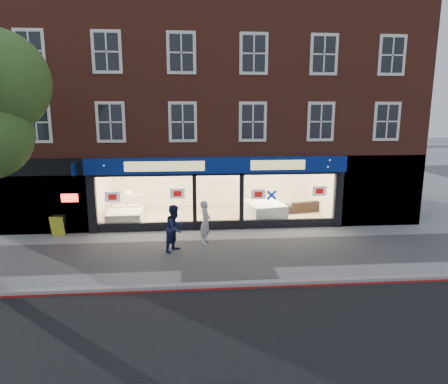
{
  "coord_description": "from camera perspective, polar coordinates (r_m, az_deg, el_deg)",
  "views": [
    {
      "loc": [
        -1.23,
        -14.25,
        5.3
      ],
      "look_at": [
        0.21,
        2.5,
        1.84
      ],
      "focal_mm": 32.0,
      "sensor_mm": 36.0,
      "label": 1
    }
  ],
  "objects": [
    {
      "name": "kerb_line",
      "position": [
        12.4,
        1.28,
        -13.63
      ],
      "size": [
        60.0,
        0.1,
        0.01
      ],
      "primitive_type": "cube",
      "color": "#8C0A07",
      "rests_on": "ground"
    },
    {
      "name": "display_bed",
      "position": [
        19.46,
        -13.87,
        -3.22
      ],
      "size": [
        1.72,
        2.08,
        1.15
      ],
      "rotation": [
        0.0,
        0.0,
        0.03
      ],
      "color": "beige",
      "rests_on": "showroom_floor"
    },
    {
      "name": "pedestrian_blue",
      "position": [
        15.3,
        -7.02,
        -5.14
      ],
      "size": [
        1.06,
        1.11,
        1.81
      ],
      "primitive_type": "imported",
      "rotation": [
        0.0,
        0.0,
        0.97
      ],
      "color": "#181C45",
      "rests_on": "ground"
    },
    {
      "name": "pedestrian_grey",
      "position": [
        16.05,
        -2.65,
        -4.36
      ],
      "size": [
        0.59,
        0.74,
        1.76
      ],
      "primitive_type": "imported",
      "rotation": [
        0.0,
        0.0,
        1.27
      ],
      "color": "#B2B6BB",
      "rests_on": "ground"
    },
    {
      "name": "bedside_table",
      "position": [
        21.16,
        -13.41,
        -2.14
      ],
      "size": [
        0.48,
        0.48,
        0.55
      ],
      "primitive_type": "cube",
      "rotation": [
        0.0,
        0.0,
        0.07
      ],
      "color": "brown",
      "rests_on": "showroom_floor"
    },
    {
      "name": "kerb_stone",
      "position": [
        12.56,
        1.18,
        -13.02
      ],
      "size": [
        60.0,
        0.25,
        0.12
      ],
      "primitive_type": "cube",
      "color": "gray",
      "rests_on": "ground"
    },
    {
      "name": "building",
      "position": [
        21.26,
        -1.71,
        15.34
      ],
      "size": [
        19.0,
        8.26,
        10.3
      ],
      "color": "brown",
      "rests_on": "ground"
    },
    {
      "name": "ground",
      "position": [
        15.25,
        0.01,
        -8.69
      ],
      "size": [
        120.0,
        120.0,
        0.0
      ],
      "primitive_type": "plane",
      "color": "gray",
      "rests_on": "ground"
    },
    {
      "name": "showroom_floor",
      "position": [
        20.23,
        -1.28,
        -3.4
      ],
      "size": [
        11.0,
        4.5,
        0.1
      ],
      "primitive_type": "cube",
      "color": "tan",
      "rests_on": "ground"
    },
    {
      "name": "mattress_stack",
      "position": [
        19.44,
        5.77,
        -2.7
      ],
      "size": [
        1.98,
        2.32,
        0.81
      ],
      "rotation": [
        0.0,
        0.0,
        0.2
      ],
      "color": "white",
      "rests_on": "showroom_floor"
    },
    {
      "name": "a_board",
      "position": [
        18.52,
        -22.63,
        -4.48
      ],
      "size": [
        0.62,
        0.44,
        0.89
      ],
      "primitive_type": "cube",
      "rotation": [
        0.0,
        0.0,
        -0.12
      ],
      "color": "gold",
      "rests_on": "ground"
    },
    {
      "name": "sofa",
      "position": [
        21.2,
        11.19,
        -1.98
      ],
      "size": [
        2.09,
        1.22,
        0.57
      ],
      "primitive_type": "imported",
      "rotation": [
        0.0,
        0.0,
        3.38
      ],
      "color": "black",
      "rests_on": "showroom_floor"
    }
  ]
}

